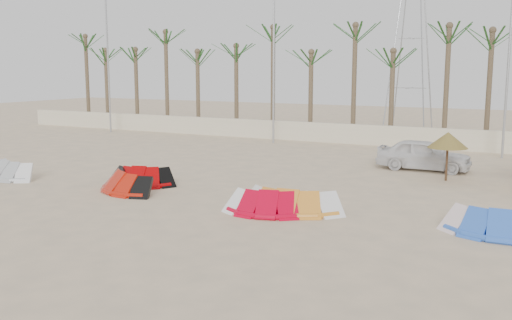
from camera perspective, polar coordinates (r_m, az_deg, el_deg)
The scene contains 15 objects.
ground at distance 17.88m, azimuth -8.99°, elevation -6.84°, with size 120.00×120.00×0.00m, color beige.
boundary_wall at distance 37.46m, azimuth 11.40°, elevation 2.47°, with size 60.00×0.30×1.30m, color beige.
palm_line at distance 38.53m, azimuth 13.28°, elevation 11.22°, with size 52.00×4.00×7.70m.
lamp_a at distance 45.36m, azimuth -14.56°, elevation 9.96°, with size 1.25×0.14×11.00m.
lamp_b at distance 37.50m, azimuth 1.84°, elevation 10.48°, with size 1.25×0.14×11.00m.
lamp_c at distance 33.86m, azimuth 24.06°, elevation 9.85°, with size 1.25×0.14×11.00m.
pylon at distance 43.07m, azimuth 14.89°, elevation 2.32°, with size 3.00×3.00×14.00m, color #A5A8AD, non-canonical shape.
kite_grey at distance 27.98m, azimuth -23.03°, elevation -0.79°, with size 3.20×1.95×0.90m.
kite_red_left at distance 24.65m, azimuth -11.06°, elevation -1.48°, with size 3.23×2.21×0.90m.
kite_red_mid at distance 23.61m, azimuth -12.37°, elevation -1.98°, with size 3.70×2.63×0.90m.
kite_red_right at distance 19.59m, azimuth 1.78°, elevation -4.05°, with size 3.40×2.18×0.90m.
kite_orange at distance 19.90m, azimuth 3.82°, elevation -3.85°, with size 3.67×1.86×0.90m.
kite_blue at distance 18.62m, azimuth 23.46°, elevation -5.52°, with size 3.41×1.62×0.90m.
parasol_left at distance 26.20m, azimuth 18.64°, elevation 1.90°, with size 1.74×1.74×2.16m.
car at distance 28.79m, azimuth 16.43°, elevation 0.51°, with size 1.79×4.44×1.51m, color silver.
Camera 1 is at (10.31, -13.77, 4.89)m, focal length 40.00 mm.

